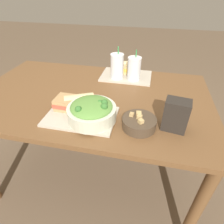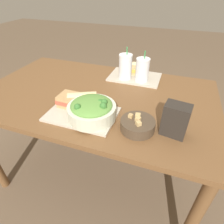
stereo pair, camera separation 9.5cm
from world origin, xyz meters
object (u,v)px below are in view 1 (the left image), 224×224
at_px(soup_bowl, 139,122).
at_px(drink_cup_red, 134,69).
at_px(sandwich_near, 67,103).
at_px(baguette_near, 80,101).
at_px(baguette_far, 124,66).
at_px(chip_bag, 176,115).
at_px(drink_cup_dark, 117,67).
at_px(sandwich_far, 122,68).
at_px(salad_bowl, 92,111).

relative_size(soup_bowl, drink_cup_red, 0.79).
xyz_separation_m(sandwich_near, baguette_near, (0.07, 0.03, 0.01)).
xyz_separation_m(sandwich_near, baguette_far, (0.22, 0.57, 0.01)).
bearing_deg(chip_bag, soup_bowl, -161.66).
bearing_deg(baguette_near, drink_cup_red, -56.32).
xyz_separation_m(drink_cup_dark, chip_bag, (0.37, -0.48, -0.01)).
height_order(soup_bowl, chip_bag, chip_bag).
xyz_separation_m(baguette_near, drink_cup_red, (0.25, 0.41, 0.04)).
height_order(sandwich_near, chip_bag, chip_bag).
bearing_deg(drink_cup_dark, drink_cup_red, 0.00).
height_order(soup_bowl, sandwich_far, sandwich_far).
relative_size(baguette_near, baguette_far, 1.15).
relative_size(soup_bowl, sandwich_near, 1.35).
bearing_deg(baguette_far, salad_bowl, 169.79).
height_order(sandwich_near, drink_cup_red, drink_cup_red).
relative_size(salad_bowl, baguette_near, 1.39).
xyz_separation_m(sandwich_near, drink_cup_red, (0.31, 0.44, 0.04)).
bearing_deg(soup_bowl, baguette_far, 105.81).
xyz_separation_m(salad_bowl, chip_bag, (0.40, 0.03, 0.02)).
bearing_deg(drink_cup_dark, sandwich_near, -113.49).
height_order(drink_cup_red, chip_bag, drink_cup_red).
bearing_deg(soup_bowl, drink_cup_dark, 112.49).
bearing_deg(baguette_far, sandwich_near, 153.70).
xyz_separation_m(salad_bowl, baguette_far, (0.06, 0.64, -0.01)).
bearing_deg(baguette_far, chip_bag, -155.83).
height_order(salad_bowl, chip_bag, chip_bag).
height_order(baguette_near, baguette_far, same).
xyz_separation_m(sandwich_near, sandwich_far, (0.21, 0.55, 0.00)).
bearing_deg(drink_cup_red, soup_bowl, -79.95).
bearing_deg(drink_cup_dark, sandwich_far, 80.27).
distance_m(baguette_far, drink_cup_dark, 0.14).
relative_size(sandwich_near, drink_cup_red, 0.59).
bearing_deg(sandwich_far, salad_bowl, -91.74).
distance_m(sandwich_far, baguette_far, 0.03).
distance_m(sandwich_near, drink_cup_red, 0.54).
height_order(baguette_near, drink_cup_red, drink_cup_red).
relative_size(salad_bowl, drink_cup_red, 1.17).
height_order(salad_bowl, soup_bowl, salad_bowl).
xyz_separation_m(sandwich_far, baguette_far, (0.01, 0.02, 0.01)).
xyz_separation_m(soup_bowl, sandwich_near, (-0.40, 0.07, 0.02)).
bearing_deg(sandwich_far, baguette_near, -102.96).
distance_m(soup_bowl, chip_bag, 0.17).
relative_size(soup_bowl, baguette_far, 1.08).
distance_m(soup_bowl, baguette_near, 0.35).
height_order(baguette_near, drink_cup_dark, drink_cup_dark).
xyz_separation_m(salad_bowl, sandwich_far, (0.05, 0.61, -0.02)).
height_order(salad_bowl, drink_cup_dark, drink_cup_dark).
bearing_deg(chip_bag, drink_cup_red, 126.68).
height_order(sandwich_near, baguette_near, baguette_near).
distance_m(sandwich_far, drink_cup_red, 0.15).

